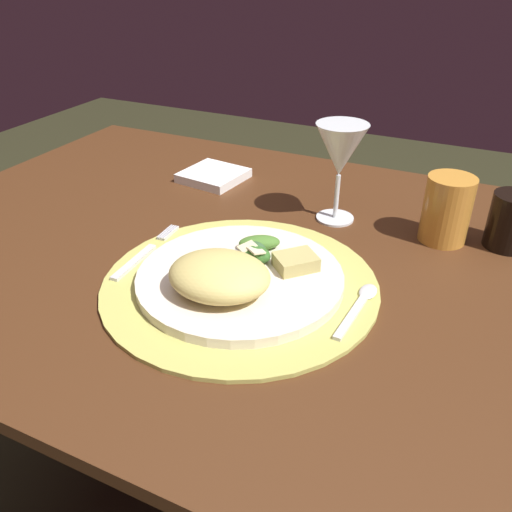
% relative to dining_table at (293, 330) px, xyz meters
% --- Properties ---
extents(dining_table, '(1.35, 0.83, 0.76)m').
position_rel_dining_table_xyz_m(dining_table, '(0.00, 0.00, 0.00)').
color(dining_table, '#472713').
rests_on(dining_table, ground).
extents(placemat, '(0.37, 0.37, 0.01)m').
position_rel_dining_table_xyz_m(placemat, '(-0.04, -0.10, 0.14)').
color(placemat, tan).
rests_on(placemat, dining_table).
extents(dinner_plate, '(0.28, 0.28, 0.01)m').
position_rel_dining_table_xyz_m(dinner_plate, '(-0.04, -0.10, 0.15)').
color(dinner_plate, silver).
rests_on(dinner_plate, placemat).
extents(pasta_serving, '(0.14, 0.12, 0.05)m').
position_rel_dining_table_xyz_m(pasta_serving, '(-0.05, -0.15, 0.18)').
color(pasta_serving, '#D5C069').
rests_on(pasta_serving, dinner_plate).
extents(salad_greens, '(0.07, 0.08, 0.03)m').
position_rel_dining_table_xyz_m(salad_greens, '(-0.04, -0.05, 0.17)').
color(salad_greens, '#385F34').
rests_on(salad_greens, dinner_plate).
extents(bread_piece, '(0.07, 0.07, 0.02)m').
position_rel_dining_table_xyz_m(bread_piece, '(0.02, -0.06, 0.17)').
color(bread_piece, tan).
rests_on(bread_piece, dinner_plate).
extents(fork, '(0.02, 0.17, 0.00)m').
position_rel_dining_table_xyz_m(fork, '(-0.20, -0.10, 0.15)').
color(fork, silver).
rests_on(fork, placemat).
extents(spoon, '(0.02, 0.13, 0.01)m').
position_rel_dining_table_xyz_m(spoon, '(0.12, -0.08, 0.15)').
color(spoon, silver).
rests_on(spoon, placemat).
extents(napkin, '(0.12, 0.12, 0.02)m').
position_rel_dining_table_xyz_m(napkin, '(-0.26, 0.21, 0.15)').
color(napkin, white).
rests_on(napkin, dining_table).
extents(wine_glass, '(0.08, 0.08, 0.16)m').
position_rel_dining_table_xyz_m(wine_glass, '(0.01, 0.15, 0.25)').
color(wine_glass, silver).
rests_on(wine_glass, dining_table).
extents(amber_tumbler, '(0.07, 0.07, 0.10)m').
position_rel_dining_table_xyz_m(amber_tumbler, '(0.19, 0.15, 0.19)').
color(amber_tumbler, '#CB8531').
rests_on(amber_tumbler, dining_table).
extents(dark_tumbler, '(0.07, 0.07, 0.09)m').
position_rel_dining_table_xyz_m(dark_tumbler, '(0.28, 0.17, 0.18)').
color(dark_tumbler, black).
rests_on(dark_tumbler, dining_table).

